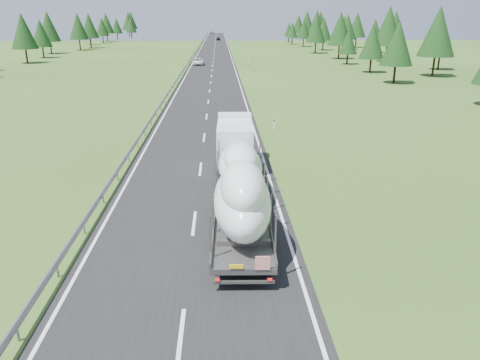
{
  "coord_description": "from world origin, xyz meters",
  "views": [
    {
      "loc": [
        1.41,
        -13.03,
        10.07
      ],
      "look_at": [
        2.42,
        10.2,
        1.91
      ],
      "focal_mm": 35.0,
      "sensor_mm": 36.0,
      "label": 1
    }
  ],
  "objects_px": {
    "highway_sign": "(249,61)",
    "distant_car_blue": "(212,32)",
    "distant_car_dark": "(218,39)",
    "distant_van": "(198,62)",
    "boat_truck": "(239,172)"
  },
  "relations": [
    {
      "from": "distant_car_dark",
      "to": "distant_car_blue",
      "type": "bearing_deg",
      "value": 91.6
    },
    {
      "from": "highway_sign",
      "to": "boat_truck",
      "type": "distance_m",
      "value": 69.31
    },
    {
      "from": "distant_car_dark",
      "to": "distant_car_blue",
      "type": "xyz_separation_m",
      "value": [
        -4.08,
        83.27,
        0.0
      ]
    },
    {
      "from": "distant_car_blue",
      "to": "highway_sign",
      "type": "bearing_deg",
      "value": -92.84
    },
    {
      "from": "highway_sign",
      "to": "distant_car_dark",
      "type": "bearing_deg",
      "value": 92.81
    },
    {
      "from": "highway_sign",
      "to": "distant_car_blue",
      "type": "bearing_deg",
      "value": 92.81
    },
    {
      "from": "highway_sign",
      "to": "distant_van",
      "type": "distance_m",
      "value": 15.91
    },
    {
      "from": "distant_car_dark",
      "to": "distant_van",
      "type": "bearing_deg",
      "value": -93.44
    },
    {
      "from": "distant_car_dark",
      "to": "distant_car_blue",
      "type": "distance_m",
      "value": 83.37
    },
    {
      "from": "boat_truck",
      "to": "distant_van",
      "type": "relative_size",
      "value": 3.6
    },
    {
      "from": "distant_car_dark",
      "to": "highway_sign",
      "type": "bearing_deg",
      "value": -88.39
    },
    {
      "from": "highway_sign",
      "to": "boat_truck",
      "type": "xyz_separation_m",
      "value": [
        -4.78,
        -69.14,
        0.34
      ]
    },
    {
      "from": "distant_van",
      "to": "distant_car_dark",
      "type": "xyz_separation_m",
      "value": [
        4.33,
        110.66,
        0.01
      ]
    },
    {
      "from": "distant_van",
      "to": "distant_car_blue",
      "type": "bearing_deg",
      "value": 89.71
    },
    {
      "from": "boat_truck",
      "to": "distant_car_dark",
      "type": "relative_size",
      "value": 4.34
    }
  ]
}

